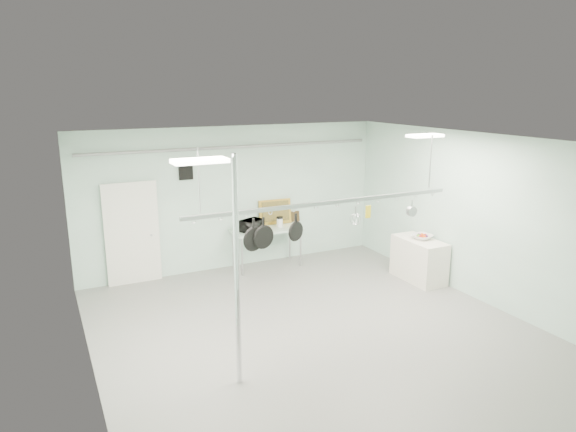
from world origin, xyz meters
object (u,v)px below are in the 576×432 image
skillet_mid (264,233)px  prep_table (267,232)px  chrome_pole (237,274)px  pot_rack (327,201)px  microwave (252,225)px  skillet_left (254,235)px  fruit_bowl (422,237)px  coffee_canister (280,223)px  side_cabinet (419,260)px  skillet_right (296,227)px

skillet_mid → prep_table: bearing=53.2°
chrome_pole → skillet_mid: (0.78, 0.90, 0.23)m
pot_rack → microwave: 3.45m
pot_rack → skillet_left: 1.34m
chrome_pole → microwave: (1.91, 4.14, -0.56)m
prep_table → fruit_bowl: 3.41m
chrome_pole → skillet_left: 1.12m
pot_rack → coffee_canister: 3.60m
pot_rack → skillet_mid: size_ratio=9.44×
microwave → side_cabinet: bearing=119.1°
skillet_left → skillet_mid: bearing=-14.9°
microwave → skillet_mid: bearing=45.9°
microwave → skillet_mid: 3.52m
microwave → pot_rack: bearing=65.0°
microwave → fruit_bowl: bearing=119.6°
pot_rack → skillet_mid: 1.19m
coffee_canister → fruit_bowl: 3.17m
prep_table → skillet_mid: size_ratio=3.15×
coffee_canister → fruit_bowl: size_ratio=0.49×
pot_rack → coffee_canister: (0.73, 3.31, -1.22)m
chrome_pole → skillet_mid: size_ratio=6.29×
microwave → skillet_right: (-0.58, -3.24, 0.82)m
prep_table → side_cabinet: 3.39m
microwave → skillet_left: size_ratio=0.95×
chrome_pole → pot_rack: 2.19m
skillet_left → skillet_mid: 0.16m
pot_rack → skillet_right: bearing=180.0°
skillet_mid → chrome_pole: bearing=-143.1°
prep_table → side_cabinet: size_ratio=1.33×
pot_rack → skillet_mid: bearing=180.0°
skillet_mid → side_cabinet: bearing=3.0°
coffee_canister → microwave: bearing=-174.5°
microwave → prep_table: bearing=164.3°
chrome_pole → microwave: 4.59m
coffee_canister → skillet_right: bearing=-111.3°
microwave → skillet_left: (-1.29, -3.24, 0.79)m
chrome_pole → skillet_left: bearing=55.5°
side_cabinet → fruit_bowl: bearing=0.6°
pot_rack → skillet_left: pot_rack is taller
chrome_pole → microwave: bearing=65.2°
fruit_bowl → skillet_mid: size_ratio=0.81×
fruit_bowl → skillet_left: size_ratio=0.80×
pot_rack → skillet_left: size_ratio=9.33×
side_cabinet → pot_rack: bearing=-159.6°
chrome_pole → fruit_bowl: 5.33m
microwave → fruit_bowl: (2.99, -2.14, -0.09)m
chrome_pole → coffee_canister: (2.63, 4.21, -0.59)m
prep_table → chrome_pole: bearing=-118.7°
skillet_left → skillet_mid: (0.16, 0.00, 0.00)m
prep_table → microwave: 0.44m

